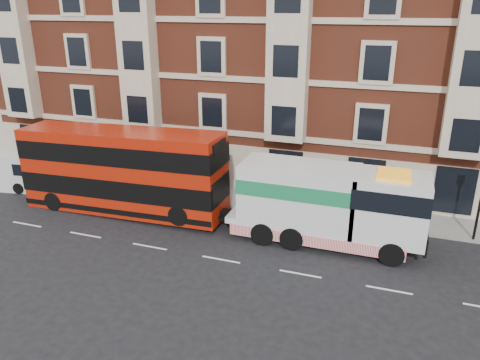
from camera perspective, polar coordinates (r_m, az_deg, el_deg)
name	(u,v)px	position (r m, az deg, el deg)	size (l,w,h in m)	color
ground	(221,260)	(23.52, -2.33, -9.67)	(120.00, 120.00, 0.00)	black
sidewalk	(264,202)	(29.84, 2.95, -2.66)	(90.00, 3.00, 0.15)	slate
victorian_terrace	(304,32)	(34.62, 7.80, 17.48)	(45.00, 12.00, 20.40)	brown
lamp_post_west	(168,159)	(29.94, -8.77, 2.52)	(0.35, 0.15, 4.35)	black
double_decker_bus	(122,170)	(28.54, -14.16, 1.23)	(12.53, 2.88, 5.07)	#A81B09
tow_truck	(325,204)	(24.53, 10.37, -2.88)	(10.03, 2.97, 4.18)	silver
box_van	(4,170)	(35.81, -26.81, 1.14)	(5.20, 2.74, 2.58)	silver
pedestrian	(53,168)	(35.44, -21.83, 1.41)	(0.69, 0.45, 1.88)	#1A1933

